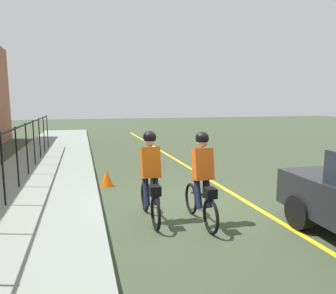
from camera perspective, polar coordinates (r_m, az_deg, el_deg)
ground_plane at (r=6.85m, az=3.32°, el=-11.84°), size 80.00×80.00×0.00m
lane_line_centre at (r=7.50m, az=15.14°, el=-10.28°), size 36.00×0.12×0.01m
sidewalk at (r=6.60m, az=-26.60°, el=-12.83°), size 40.00×3.20×0.15m
iron_fence at (r=7.33m, az=-28.88°, el=-1.02°), size 18.20×0.04×1.60m
cyclist_lead at (r=5.87m, az=6.43°, el=-5.99°), size 1.71×0.36×1.83m
cyclist_follow at (r=6.00m, az=-3.34°, el=-5.65°), size 1.71×0.36×1.83m
traffic_cone_near at (r=8.82m, az=-11.47°, el=-5.76°), size 0.36×0.36×0.48m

